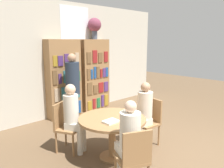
{
  "coord_description": "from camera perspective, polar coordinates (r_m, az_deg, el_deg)",
  "views": [
    {
      "loc": [
        -3.46,
        -1.48,
        2.01
      ],
      "look_at": [
        -0.16,
        1.98,
        1.05
      ],
      "focal_mm": 35.0,
      "sensor_mm": 36.0,
      "label": 1
    }
  ],
  "objects": [
    {
      "name": "open_book_on_table",
      "position": [
        3.52,
        -0.33,
        -9.76
      ],
      "size": [
        0.24,
        0.18,
        0.03
      ],
      "color": "silver",
      "rests_on": "reading_table"
    },
    {
      "name": "reading_table",
      "position": [
        3.76,
        0.03,
        -10.67
      ],
      "size": [
        1.14,
        1.14,
        0.73
      ],
      "color": "olive",
      "rests_on": "ground_plane"
    },
    {
      "name": "wall_back",
      "position": [
        6.19,
        -9.55,
        6.53
      ],
      "size": [
        6.4,
        0.07,
        3.0
      ],
      "color": "beige",
      "rests_on": "ground_plane"
    },
    {
      "name": "chair_far_side",
      "position": [
        4.36,
        9.79,
        -9.02
      ],
      "size": [
        0.45,
        0.45,
        0.9
      ],
      "rotation": [
        0.0,
        0.0,
        1.44
      ],
      "color": "olive",
      "rests_on": "ground_plane"
    },
    {
      "name": "seated_reader_right",
      "position": [
        4.17,
        8.19,
        -6.82
      ],
      "size": [
        0.4,
        0.32,
        1.25
      ],
      "rotation": [
        0.0,
        0.0,
        1.44
      ],
      "color": "beige",
      "rests_on": "ground_plane"
    },
    {
      "name": "librarian_standing",
      "position": [
        5.36,
        -10.26,
        0.91
      ],
      "size": [
        0.34,
        0.61,
        1.71
      ],
      "color": "#232D3D",
      "rests_on": "ground_plane"
    },
    {
      "name": "chair_near_camera",
      "position": [
        3.04,
        5.72,
        -18.39
      ],
      "size": [
        0.53,
        0.53,
        0.9
      ],
      "rotation": [
        0.0,
        0.0,
        -0.44
      ],
      "color": "olive",
      "rests_on": "ground_plane"
    },
    {
      "name": "bookshelf_right",
      "position": [
        6.4,
        -4.62,
        2.37
      ],
      "size": [
        0.9,
        0.34,
        2.04
      ],
      "color": "olive",
      "rests_on": "ground_plane"
    },
    {
      "name": "ground_plane",
      "position": [
        4.27,
        21.37,
        -17.59
      ],
      "size": [
        16.0,
        16.0,
        0.0
      ],
      "primitive_type": "plane",
      "color": "brown"
    },
    {
      "name": "chair_left_side",
      "position": [
        4.15,
        -12.22,
        -10.23
      ],
      "size": [
        0.54,
        0.54,
        0.9
      ],
      "rotation": [
        0.0,
        0.0,
        -2.64
      ],
      "color": "olive",
      "rests_on": "ground_plane"
    },
    {
      "name": "seated_reader_left",
      "position": [
        3.99,
        -10.1,
        -7.7
      ],
      "size": [
        0.39,
        0.41,
        1.26
      ],
      "rotation": [
        0.0,
        0.0,
        -2.64
      ],
      "color": "beige",
      "rests_on": "ground_plane"
    },
    {
      "name": "flower_vase",
      "position": [
        6.36,
        -4.58,
        14.95
      ],
      "size": [
        0.38,
        0.38,
        0.59
      ],
      "color": "#475166",
      "rests_on": "bookshelf_right"
    },
    {
      "name": "bookshelf_left",
      "position": [
        5.82,
        -12.48,
        1.23
      ],
      "size": [
        0.9,
        0.34,
        2.04
      ],
      "color": "olive",
      "rests_on": "ground_plane"
    },
    {
      "name": "seated_reader_back",
      "position": [
        3.09,
        4.42,
        -13.56
      ],
      "size": [
        0.4,
        0.42,
        1.24
      ],
      "rotation": [
        0.0,
        0.0,
        -0.44
      ],
      "color": "silver",
      "rests_on": "ground_plane"
    }
  ]
}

